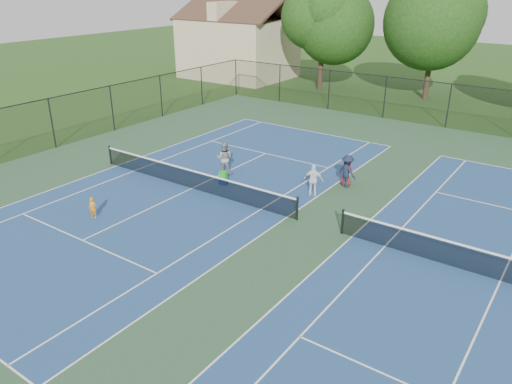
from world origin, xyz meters
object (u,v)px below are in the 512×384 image
Objects in this scene: child_player at (93,208)px; ball_hopper at (223,175)px; instructor at (224,158)px; bystander_b at (347,171)px; tree_back_a at (323,20)px; ball_crate at (223,182)px; clapboard_house at (238,46)px; bystander_a at (313,180)px; bystander_c at (347,171)px; tree_back_b at (436,17)px.

child_player reaches higher than ball_hopper.
child_player is at bearing 54.81° from instructor.
tree_back_a is at bearing -38.28° from bystander_b.
clapboard_house is at bearing 125.53° from ball_crate.
bystander_b is (7.32, 9.39, 0.34)m from child_player.
bystander_a is (11.23, -21.33, -5.25)m from tree_back_a.
ball_hopper is (0.86, -1.20, -0.38)m from instructor.
clapboard_house reaches higher than child_player.
bystander_b is (5.97, 2.07, -0.05)m from instructor.
ball_crate is at bearing 30.70° from bystander_c.
tree_back_a is 24.67m from bystander_a.
tree_back_b reaches higher than bystander_b.
instructor reaches higher than bystander_a.
bystander_c is at bearing -58.22° from tree_back_a.
clapboard_house is 6.22× the size of instructor.
clapboard_house is at bearing -176.99° from tree_back_b.
tree_back_b reaches higher than ball_crate.
bystander_c is (5.86, 2.25, -0.15)m from instructor.
child_player is 2.54× the size of ball_crate.
child_player is 7.46m from instructor.
child_player is 11.99m from bystander_c.
ball_hopper is (6.94, -22.72, -5.55)m from tree_back_a.
bystander_a is 4.52m from ball_hopper.
instructor is at bearing 39.09° from bystander_b.
instructor is 1.21× the size of bystander_c.
tree_back_a is 5.27× the size of instructor.
tree_back_a reaches higher than ball_crate.
tree_back_a is 23.46m from bystander_b.
tree_back_a is 23.28m from bystander_c.
ball_hopper is (-5.00, -3.45, -0.23)m from bystander_c.
ball_hopper reaches higher than ball_crate.
bystander_b is 0.23m from bystander_c.
bystander_a is 4.55m from ball_crate.
bystander_c is (7.21, 9.58, 0.25)m from child_player.
tree_back_a reaches higher than instructor.
instructor is at bearing 17.11° from bystander_c.
instructor is (1.35, 7.32, 0.39)m from child_player.
tree_back_b is 6.37× the size of bystander_a.
ball_hopper is (0.00, 0.00, 0.35)m from ball_crate.
bystander_c is 3.85× the size of ball_crate.
tree_back_a is 21.88× the size of ball_hopper.
tree_back_a reaches higher than bystander_b.
tree_back_a is 5.81× the size of bystander_a.
tree_back_b is at bearing 85.23° from ball_hopper.
bystander_b is at bearing 32.61° from ball_crate.
bystander_a is (5.15, 0.19, -0.08)m from instructor.
bystander_a is (21.23, -22.33, -2.30)m from clapboard_house.
clapboard_house reaches higher than bystander_c.
instructor reaches higher than bystander_b.
instructor is at bearing 63.19° from child_player.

